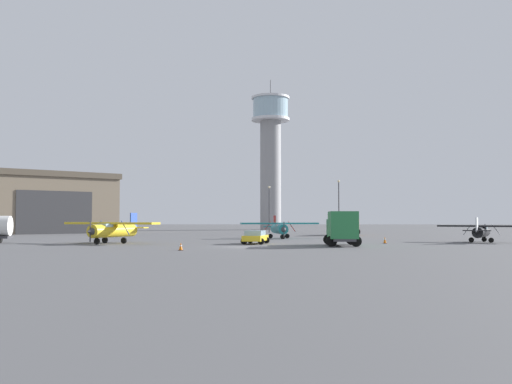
% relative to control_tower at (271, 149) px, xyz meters
% --- Properties ---
extents(ground_plane, '(400.00, 400.00, 0.00)m').
position_rel_control_tower_xyz_m(ground_plane, '(-3.47, -79.74, -18.87)').
color(ground_plane, '#545456').
extents(control_tower, '(8.87, 8.87, 35.03)m').
position_rel_control_tower_xyz_m(control_tower, '(0.00, 0.00, 0.00)').
color(control_tower, gray).
rests_on(control_tower, ground_plane).
extents(hangar, '(30.10, 29.31, 10.58)m').
position_rel_control_tower_xyz_m(hangar, '(-42.11, -29.84, -13.56)').
color(hangar, '#7A6B56').
rests_on(hangar, ground_plane).
extents(airplane_yellow, '(10.54, 8.35, 3.18)m').
position_rel_control_tower_xyz_m(airplane_yellow, '(-17.25, -72.74, -17.38)').
color(airplane_yellow, gold).
rests_on(airplane_yellow, ground_plane).
extents(airplane_black, '(8.57, 6.88, 2.68)m').
position_rel_control_tower_xyz_m(airplane_black, '(21.46, -70.06, -17.61)').
color(airplane_black, black).
rests_on(airplane_black, ground_plane).
extents(airplane_teal, '(10.11, 7.92, 2.97)m').
position_rel_control_tower_xyz_m(airplane_teal, '(0.21, -57.92, -17.48)').
color(airplane_teal, teal).
rests_on(airplane_teal, ground_plane).
extents(truck_fuel_tanker_orange, '(4.60, 6.74, 3.04)m').
position_rel_control_tower_xyz_m(truck_fuel_tanker_orange, '(11.07, -43.62, -17.20)').
color(truck_fuel_tanker_orange, '#38383D').
rests_on(truck_fuel_tanker_orange, ground_plane).
extents(truck_box_green, '(3.42, 6.40, 3.21)m').
position_rel_control_tower_xyz_m(truck_box_green, '(5.53, -77.61, -17.11)').
color(truck_box_green, '#38383D').
rests_on(truck_box_green, ground_plane).
extents(car_yellow, '(2.92, 4.82, 1.37)m').
position_rel_control_tower_xyz_m(car_yellow, '(-2.65, -73.68, -18.13)').
color(car_yellow, gold).
rests_on(car_yellow, ground_plane).
extents(light_post_west, '(0.44, 0.44, 8.58)m').
position_rel_control_tower_xyz_m(light_post_west, '(-0.66, -27.23, -13.75)').
color(light_post_west, '#38383D').
rests_on(light_post_west, ground_plane).
extents(light_post_east, '(0.44, 0.44, 9.10)m').
position_rel_control_tower_xyz_m(light_post_east, '(11.02, -35.27, -13.48)').
color(light_post_east, '#38383D').
rests_on(light_post_east, ground_plane).
extents(traffic_cone_near_left, '(0.36, 0.36, 0.65)m').
position_rel_control_tower_xyz_m(traffic_cone_near_left, '(-8.51, -85.33, -18.55)').
color(traffic_cone_near_left, black).
rests_on(traffic_cone_near_left, ground_plane).
extents(traffic_cone_near_right, '(0.36, 0.36, 0.73)m').
position_rel_control_tower_xyz_m(traffic_cone_near_right, '(10.70, -72.27, -18.51)').
color(traffic_cone_near_right, black).
rests_on(traffic_cone_near_right, ground_plane).
extents(traffic_cone_mid_apron, '(0.36, 0.36, 0.69)m').
position_rel_control_tower_xyz_m(traffic_cone_mid_apron, '(7.51, -65.99, -18.53)').
color(traffic_cone_mid_apron, black).
rests_on(traffic_cone_mid_apron, ground_plane).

